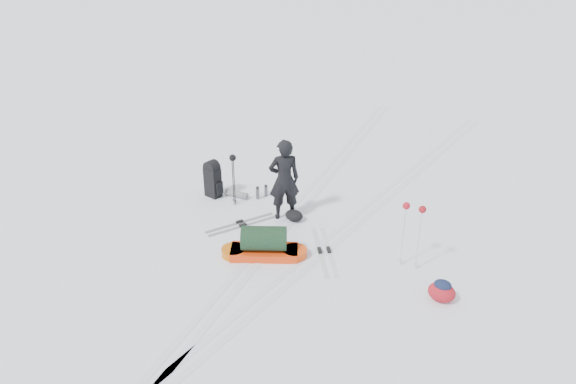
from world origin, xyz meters
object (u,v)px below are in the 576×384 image
at_px(ski_poles_black, 233,164).
at_px(pulk_sled, 264,245).
at_px(skier, 284,180).
at_px(expedition_rucksack, 216,180).

bearing_deg(ski_poles_black, pulk_sled, -64.38).
bearing_deg(skier, pulk_sled, 64.50).
bearing_deg(skier, expedition_rucksack, -42.92).
xyz_separation_m(skier, expedition_rucksack, (-1.90, 0.14, -0.50)).
bearing_deg(expedition_rucksack, ski_poles_black, -0.50).
bearing_deg(pulk_sled, ski_poles_black, 111.32).
xyz_separation_m(expedition_rucksack, ski_poles_black, (0.60, -0.14, 0.60)).
height_order(skier, ski_poles_black, skier).
relative_size(skier, ski_poles_black, 1.48).
bearing_deg(ski_poles_black, expedition_rucksack, 145.73).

